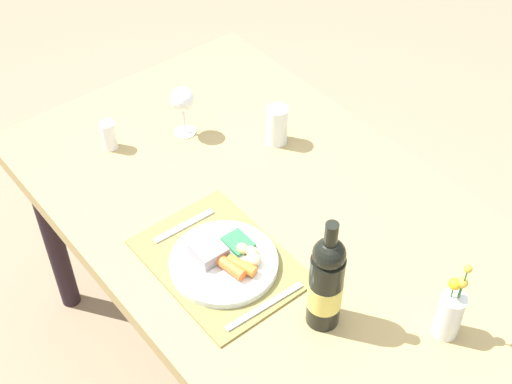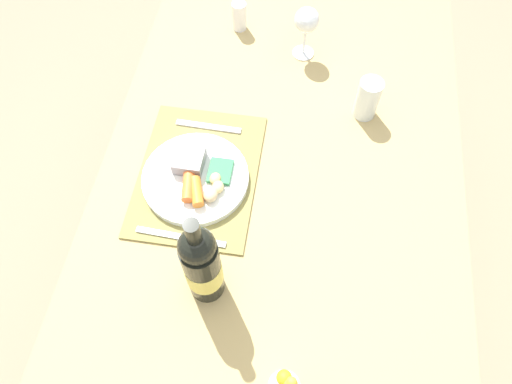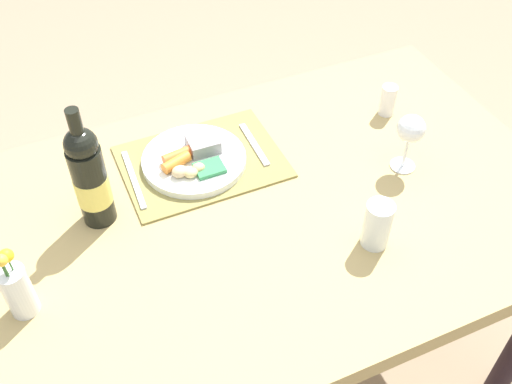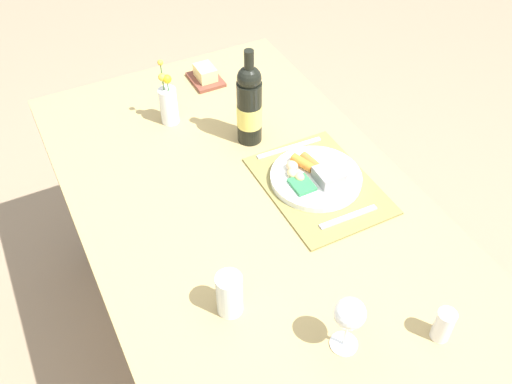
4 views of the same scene
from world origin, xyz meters
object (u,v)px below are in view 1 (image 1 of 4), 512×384
(salt_shaker, at_px, (109,135))
(fork, at_px, (184,226))
(flower_vase, at_px, (450,312))
(knife, at_px, (265,306))
(water_tumbler, at_px, (277,127))
(wine_bottle, at_px, (326,283))
(wine_glass, at_px, (182,101))
(dining_table, at_px, (282,243))
(dinner_plate, at_px, (225,261))

(salt_shaker, bearing_deg, fork, -2.57)
(salt_shaker, distance_m, flower_vase, 1.03)
(knife, xyz_separation_m, salt_shaker, (-0.70, 0.02, 0.03))
(fork, xyz_separation_m, water_tumbler, (-0.11, 0.40, 0.04))
(water_tumbler, relative_size, salt_shaker, 1.34)
(knife, distance_m, water_tumbler, 0.59)
(water_tumbler, xyz_separation_m, wine_bottle, (0.53, -0.32, 0.08))
(wine_glass, distance_m, wine_bottle, 0.74)
(wine_bottle, distance_m, flower_vase, 0.27)
(dining_table, relative_size, dinner_plate, 6.14)
(fork, bearing_deg, salt_shaker, 179.02)
(water_tumbler, bearing_deg, flower_vase, -10.30)
(dinner_plate, height_order, wine_bottle, wine_bottle)
(dinner_plate, xyz_separation_m, fork, (-0.16, -0.00, -0.01))
(wine_bottle, bearing_deg, fork, -169.00)
(fork, height_order, wine_bottle, wine_bottle)
(dining_table, xyz_separation_m, fork, (-0.14, -0.20, 0.08))
(flower_vase, bearing_deg, water_tumbler, 169.70)
(dining_table, bearing_deg, wine_glass, 178.31)
(dinner_plate, xyz_separation_m, water_tumbler, (-0.28, 0.40, 0.03))
(knife, bearing_deg, dining_table, 133.03)
(dinner_plate, height_order, knife, dinner_plate)
(dining_table, height_order, water_tumbler, water_tumbler)
(dinner_plate, distance_m, salt_shaker, 0.55)
(knife, bearing_deg, fork, -177.56)
(fork, bearing_deg, dining_table, 56.39)
(flower_vase, bearing_deg, knife, -137.92)
(wine_bottle, bearing_deg, dinner_plate, -162.97)
(knife, relative_size, salt_shaker, 2.43)
(dining_table, relative_size, flower_vase, 7.12)
(wine_bottle, xyz_separation_m, flower_vase, (0.19, 0.19, -0.06))
(wine_bottle, bearing_deg, wine_glass, 169.45)
(fork, xyz_separation_m, wine_glass, (-0.31, 0.22, 0.11))
(flower_vase, bearing_deg, wine_bottle, -136.36)
(wine_bottle, bearing_deg, salt_shaker, -175.44)
(wine_glass, relative_size, salt_shaker, 1.79)
(wine_bottle, xyz_separation_m, salt_shaker, (-0.81, -0.06, -0.08))
(wine_bottle, height_order, salt_shaker, wine_bottle)
(dinner_plate, bearing_deg, wine_bottle, 17.03)
(wine_bottle, bearing_deg, knife, -141.11)
(knife, distance_m, flower_vase, 0.40)
(wine_glass, relative_size, wine_bottle, 0.50)
(water_tumbler, bearing_deg, knife, -42.85)
(dining_table, height_order, dinner_plate, dinner_plate)
(dining_table, bearing_deg, wine_bottle, -23.86)
(fork, relative_size, wine_bottle, 0.56)
(knife, xyz_separation_m, wine_bottle, (0.10, 0.08, 0.12))
(dinner_plate, bearing_deg, knife, -1.31)
(water_tumbler, bearing_deg, wine_glass, -137.17)
(fork, height_order, wine_glass, wine_glass)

